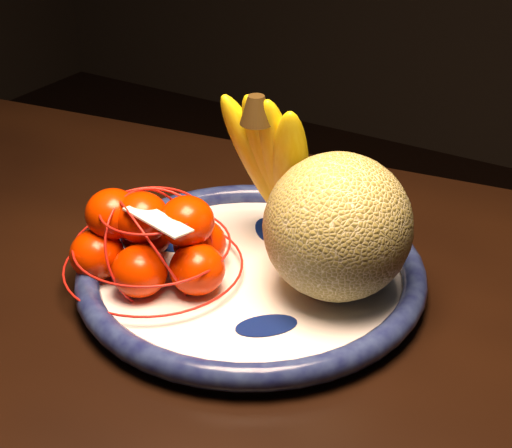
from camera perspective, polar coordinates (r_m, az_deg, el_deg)
The scene contains 6 objects.
dining_table at distance 0.93m, azimuth -17.96°, elevation -8.57°, with size 1.64×1.12×0.77m.
fruit_bowl at distance 0.84m, azimuth -0.36°, elevation -3.58°, with size 0.37×0.37×0.03m.
cantaloupe at distance 0.78m, azimuth 5.95°, elevation -0.21°, with size 0.15×0.15×0.15m, color olive.
banana_bunch at distance 0.85m, azimuth 1.46°, elevation 4.75°, with size 0.13×0.12×0.20m.
mandarin_bag at distance 0.82m, azimuth -7.54°, elevation -1.30°, with size 0.22×0.22×0.12m.
price_tag at distance 0.78m, azimuth -7.14°, elevation 0.31°, with size 0.07×0.03×0.00m, color white.
Camera 1 is at (0.64, -0.45, 1.24)m, focal length 55.00 mm.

